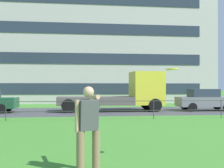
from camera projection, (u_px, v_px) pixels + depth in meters
The scene contains 7 objects.
street_strip at pixel (80, 111), 20.22m from camera, with size 80.00×7.44×0.01m, color #424247.
park_fence at pixel (82, 107), 14.84m from camera, with size 29.85×0.04×1.00m.
person_thrower at pixel (88, 126), 5.74m from camera, with size 0.50×0.84×1.68m.
frisbee at pixel (172, 69), 6.52m from camera, with size 0.36×0.36×0.04m.
flatbed_truck_center at pixel (126, 94), 20.57m from camera, with size 7.34×2.53×2.75m.
car_grey_right at pixel (205, 100), 20.94m from camera, with size 4.06×1.93×1.54m.
apartment_building_background at pixel (93, 24), 35.41m from camera, with size 26.30×11.59×18.67m.
Camera 1 is at (-0.32, -0.69, 1.66)m, focal length 47.03 mm.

